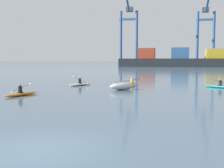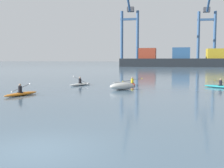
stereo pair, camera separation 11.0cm
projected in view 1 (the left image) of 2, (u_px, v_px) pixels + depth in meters
ground_plane at (36, 151)px, 9.06m from camera, size 800.00×800.00×0.00m
container_barge at (179, 60)px, 112.17m from camera, size 46.65×9.34×7.35m
gantry_crane_west at (128, 27)px, 123.28m from camera, size 8.01×19.96×34.67m
gantry_crane_west_mid at (206, 27)px, 121.90m from camera, size 7.84×20.84×33.04m
capsized_dinghy at (122, 86)px, 27.25m from camera, size 2.67×2.56×0.76m
kayak_teal at (219, 86)px, 29.18m from camera, size 3.06×2.55×0.95m
kayak_red at (132, 84)px, 31.77m from camera, size 2.23×3.45×0.95m
kayak_white at (80, 84)px, 31.80m from camera, size 2.03×3.36×1.04m
kayak_orange at (21, 93)px, 22.87m from camera, size 2.10×3.43×1.06m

